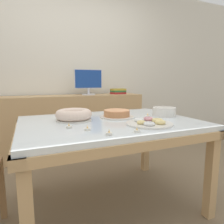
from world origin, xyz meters
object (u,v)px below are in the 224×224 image
(plate_stack, at_px, (164,112))
(tealight_left_edge, at_px, (137,131))
(tealight_near_cakes, at_px, (148,116))
(tealight_near_front, at_px, (109,133))
(cake_chocolate_round, at_px, (117,114))
(pastry_platter, at_px, (150,123))
(computer_monitor, at_px, (88,82))
(tealight_right_edge, at_px, (87,129))
(book_stack, at_px, (118,91))
(cake_golden_bundt, at_px, (74,115))
(tealight_centre, at_px, (69,127))

(plate_stack, height_order, tealight_left_edge, plate_stack)
(tealight_near_cakes, bearing_deg, tealight_near_front, -142.10)
(cake_chocolate_round, distance_m, tealight_near_cakes, 0.28)
(pastry_platter, bearing_deg, cake_chocolate_round, 105.61)
(computer_monitor, relative_size, pastry_platter, 1.23)
(pastry_platter, xyz_separation_m, tealight_right_edge, (-0.47, 0.00, -0.00))
(cake_chocolate_round, relative_size, tealight_left_edge, 7.62)
(cake_chocolate_round, bearing_deg, tealight_near_front, -118.95)
(book_stack, bearing_deg, tealight_near_cakes, -104.27)
(cake_golden_bundt, distance_m, tealight_near_cakes, 0.65)
(cake_chocolate_round, height_order, tealight_right_edge, cake_chocolate_round)
(plate_stack, distance_m, tealight_centre, 0.92)
(computer_monitor, xyz_separation_m, pastry_platter, (-0.03, -1.67, -0.29))
(tealight_near_cakes, relative_size, tealight_right_edge, 1.00)
(book_stack, relative_size, tealight_near_front, 5.79)
(tealight_near_cakes, bearing_deg, tealight_centre, -168.24)
(tealight_left_edge, relative_size, tealight_near_front, 1.00)
(tealight_near_cakes, bearing_deg, pastry_platter, -120.72)
(tealight_left_edge, height_order, tealight_near_cakes, same)
(cake_chocolate_round, distance_m, tealight_centre, 0.53)
(pastry_platter, distance_m, tealight_right_edge, 0.47)
(tealight_near_front, relative_size, tealight_right_edge, 1.00)
(computer_monitor, distance_m, tealight_centre, 1.69)
(computer_monitor, xyz_separation_m, plate_stack, (0.30, -1.40, -0.27))
(plate_stack, bearing_deg, cake_golden_bundt, 172.64)
(computer_monitor, bearing_deg, tealight_near_front, -102.88)
(tealight_near_front, height_order, tealight_near_cakes, same)
(book_stack, distance_m, tealight_near_cakes, 1.45)
(cake_golden_bundt, bearing_deg, computer_monitor, 68.49)
(plate_stack, relative_size, tealight_left_edge, 5.25)
(book_stack, distance_m, cake_chocolate_round, 1.46)
(book_stack, distance_m, cake_golden_bundt, 1.64)
(book_stack, relative_size, cake_golden_bundt, 0.79)
(book_stack, bearing_deg, tealight_left_edge, -111.43)
(tealight_near_cakes, height_order, tealight_right_edge, same)
(pastry_platter, height_order, tealight_left_edge, pastry_platter)
(cake_golden_bundt, bearing_deg, tealight_centre, -109.56)
(book_stack, bearing_deg, plate_stack, -97.46)
(plate_stack, relative_size, tealight_near_front, 5.25)
(book_stack, distance_m, pastry_platter, 1.76)
(plate_stack, xyz_separation_m, tealight_right_edge, (-0.81, -0.26, -0.03))
(pastry_platter, relative_size, plate_stack, 1.64)
(cake_chocolate_round, xyz_separation_m, pastry_platter, (0.10, -0.36, -0.02))
(book_stack, height_order, cake_chocolate_round, book_stack)
(pastry_platter, distance_m, tealight_near_cakes, 0.32)
(plate_stack, relative_size, tealight_near_cakes, 5.25)
(computer_monitor, xyz_separation_m, tealight_right_edge, (-0.50, -1.67, -0.30))
(tealight_right_edge, bearing_deg, computer_monitor, 73.16)
(tealight_left_edge, height_order, tealight_centre, same)
(plate_stack, height_order, tealight_near_cakes, plate_stack)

